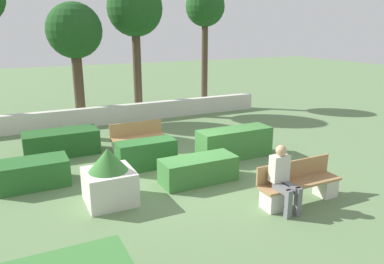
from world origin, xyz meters
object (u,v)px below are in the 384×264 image
bench_front (299,187)px  planter_corner_left (109,178)px  tree_center_right (135,11)px  bench_left_side (139,141)px  tree_center_left (74,33)px  person_seated_man (283,175)px  tree_rightmost (205,10)px

bench_front → planter_corner_left: size_ratio=1.60×
tree_center_right → planter_corner_left: bearing=-112.5°
bench_left_side → tree_center_left: size_ratio=0.36×
bench_left_side → person_seated_man: bearing=-77.6°
tree_rightmost → planter_corner_left: bearing=-129.1°
person_seated_man → tree_rightmost: 11.14m
tree_center_left → tree_rightmost: 5.89m
bench_front → tree_center_left: (-2.82, 9.25, 3.04)m
person_seated_man → tree_center_left: tree_center_left is taller
bench_front → tree_center_left: bearing=107.0°
bench_left_side → person_seated_man: size_ratio=1.21×
planter_corner_left → bench_left_side: bearing=61.4°
bench_left_side → tree_center_left: bearing=97.3°
bench_left_side → tree_center_right: tree_center_right is taller
tree_center_right → bench_left_side: bearing=-108.5°
tree_center_left → tree_center_right: 2.69m
bench_left_side → tree_center_right: (1.65, 4.95, 3.91)m
planter_corner_left → tree_rightmost: (6.57, 8.08, 3.78)m
bench_left_side → tree_rightmost: 8.12m
tree_rightmost → tree_center_left: bearing=-174.6°
person_seated_man → planter_corner_left: (-3.03, 1.86, -0.20)m
person_seated_man → tree_center_right: size_ratio=0.25×
planter_corner_left → tree_center_left: tree_center_left is taller
bench_front → tree_center_right: size_ratio=0.35×
bench_left_side → tree_center_right: 6.52m
tree_center_right → tree_rightmost: 3.28m
bench_front → person_seated_man: size_ratio=1.43×
bench_left_side → tree_rightmost: tree_rightmost is taller
bench_front → planter_corner_left: 4.00m
tree_center_right → tree_rightmost: bearing=2.0°
tree_center_left → tree_center_right: tree_center_right is taller
tree_center_left → planter_corner_left: bearing=-95.9°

